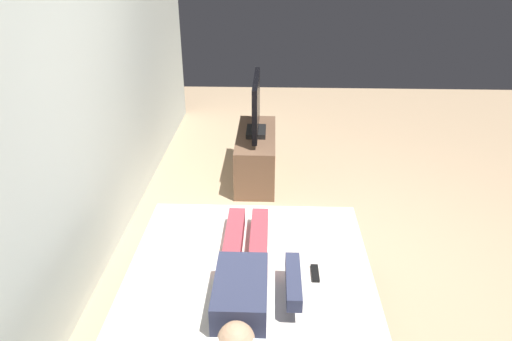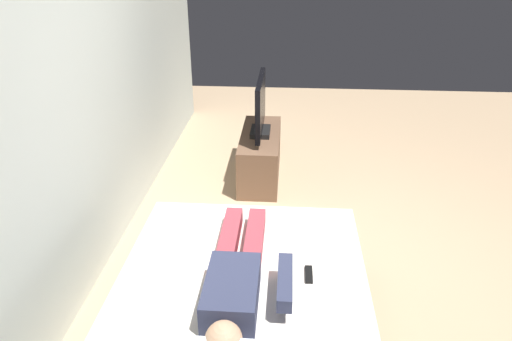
{
  "view_description": "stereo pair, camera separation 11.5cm",
  "coord_description": "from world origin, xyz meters",
  "px_view_note": "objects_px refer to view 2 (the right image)",
  "views": [
    {
      "loc": [
        -2.96,
        0.36,
        2.32
      ],
      "look_at": [
        0.33,
        0.48,
        0.69
      ],
      "focal_mm": 32.8,
      "sensor_mm": 36.0,
      "label": 1
    },
    {
      "loc": [
        -2.95,
        0.24,
        2.32
      ],
      "look_at": [
        0.33,
        0.48,
        0.69
      ],
      "focal_mm": 32.8,
      "sensor_mm": 36.0,
      "label": 2
    }
  ],
  "objects_px": {
    "tv_stand": "(260,156)",
    "tv": "(260,108)",
    "remote": "(309,274)",
    "bed": "(241,330)",
    "person": "(237,278)"
  },
  "relations": [
    {
      "from": "tv_stand",
      "to": "tv",
      "type": "xyz_separation_m",
      "value": [
        -0.0,
        0.0,
        0.53
      ]
    },
    {
      "from": "remote",
      "to": "tv_stand",
      "type": "xyz_separation_m",
      "value": [
        2.32,
        0.43,
        -0.3
      ]
    },
    {
      "from": "bed",
      "to": "person",
      "type": "relative_size",
      "value": 1.59
    },
    {
      "from": "remote",
      "to": "tv_stand",
      "type": "bearing_deg",
      "value": 10.6
    },
    {
      "from": "person",
      "to": "tv_stand",
      "type": "relative_size",
      "value": 1.15
    },
    {
      "from": "bed",
      "to": "person",
      "type": "bearing_deg",
      "value": 28.75
    },
    {
      "from": "remote",
      "to": "tv_stand",
      "type": "distance_m",
      "value": 2.38
    },
    {
      "from": "remote",
      "to": "person",
      "type": "bearing_deg",
      "value": 110.47
    },
    {
      "from": "person",
      "to": "tv",
      "type": "distance_m",
      "value": 2.47
    },
    {
      "from": "tv_stand",
      "to": "tv",
      "type": "distance_m",
      "value": 0.53
    },
    {
      "from": "person",
      "to": "tv",
      "type": "bearing_deg",
      "value": 0.67
    },
    {
      "from": "bed",
      "to": "remote",
      "type": "relative_size",
      "value": 13.37
    },
    {
      "from": "bed",
      "to": "tv",
      "type": "relative_size",
      "value": 2.28
    },
    {
      "from": "bed",
      "to": "tv",
      "type": "xyz_separation_m",
      "value": [
        2.5,
        0.04,
        0.52
      ]
    },
    {
      "from": "bed",
      "to": "person",
      "type": "distance_m",
      "value": 0.36
    }
  ]
}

